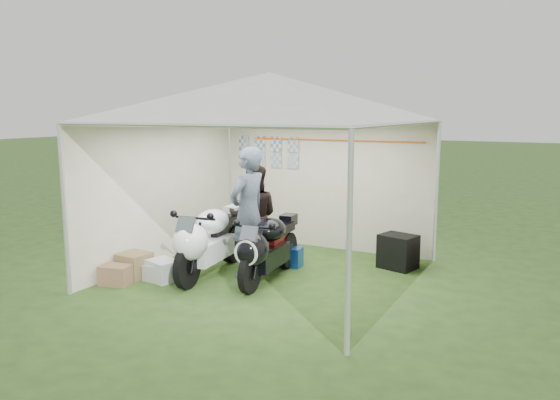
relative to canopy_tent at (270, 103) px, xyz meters
The scene contains 12 objects.
ground 2.58m from the canopy_tent, 89.22° to the right, with size 80.00×80.00×0.00m, color #2D481C.
canopy_tent is the anchor object (origin of this frame).
motorcycle_white 2.21m from the canopy_tent, 149.40° to the right, with size 0.63×2.08×1.02m.
motorcycle_black 2.08m from the canopy_tent, 72.03° to the right, with size 0.53×1.90×0.94m.
paddock_stand 2.49m from the canopy_tent, 88.09° to the left, with size 0.41×0.26×0.31m, color blue.
person_dark_jacket 1.83m from the canopy_tent, 150.00° to the left, with size 0.79×0.62×1.64m, color black.
person_blue_jacket 1.64m from the canopy_tent, 152.69° to the right, with size 0.71×0.46×1.94m, color slate.
equipment_box 3.08m from the canopy_tent, 38.51° to the left, with size 0.54×0.43×0.54m, color black.
crate_0 2.90m from the canopy_tent, 142.99° to the right, with size 0.46×0.36×0.31m, color silver.
crate_1 3.14m from the canopy_tent, 149.31° to the right, with size 0.41×0.41×0.37m, color brown.
crate_2 2.98m from the canopy_tent, 143.29° to the right, with size 0.32×0.27×0.24m, color #B0B3B8.
crate_3 3.32m from the canopy_tent, 140.89° to the right, with size 0.42×0.30×0.28m, color #836143.
Camera 1 is at (3.84, -6.94, 2.46)m, focal length 35.00 mm.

